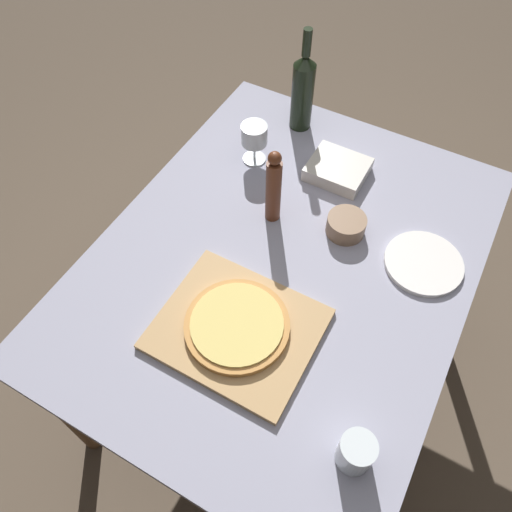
% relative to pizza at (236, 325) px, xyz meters
% --- Properties ---
extents(ground_plane, '(12.00, 12.00, 0.00)m').
position_rel_pizza_xyz_m(ground_plane, '(0.00, 0.26, -0.77)').
color(ground_plane, brown).
extents(dining_table, '(1.00, 1.29, 0.74)m').
position_rel_pizza_xyz_m(dining_table, '(0.00, 0.26, -0.12)').
color(dining_table, '#9393A8').
rests_on(dining_table, ground_plane).
extents(cutting_board, '(0.39, 0.33, 0.02)m').
position_rel_pizza_xyz_m(cutting_board, '(0.00, 0.00, -0.02)').
color(cutting_board, tan).
rests_on(cutting_board, dining_table).
extents(pizza, '(0.27, 0.27, 0.02)m').
position_rel_pizza_xyz_m(pizza, '(0.00, 0.00, 0.00)').
color(pizza, '#C68947').
rests_on(pizza, cutting_board).
extents(wine_bottle, '(0.07, 0.07, 0.35)m').
position_rel_pizza_xyz_m(wine_bottle, '(-0.21, 0.78, 0.11)').
color(wine_bottle, black).
rests_on(wine_bottle, dining_table).
extents(pepper_mill, '(0.04, 0.04, 0.25)m').
position_rel_pizza_xyz_m(pepper_mill, '(-0.10, 0.38, 0.09)').
color(pepper_mill, '#5B2D19').
rests_on(pepper_mill, dining_table).
extents(wine_glass, '(0.08, 0.08, 0.14)m').
position_rel_pizza_xyz_m(wine_glass, '(-0.26, 0.56, 0.07)').
color(wine_glass, silver).
rests_on(wine_glass, dining_table).
extents(small_bowl, '(0.11, 0.11, 0.06)m').
position_rel_pizza_xyz_m(small_bowl, '(0.11, 0.43, -0.00)').
color(small_bowl, '#84664C').
rests_on(small_bowl, dining_table).
extents(drinking_tumbler, '(0.08, 0.08, 0.09)m').
position_rel_pizza_xyz_m(drinking_tumbler, '(0.38, -0.14, 0.02)').
color(drinking_tumbler, silver).
rests_on(drinking_tumbler, dining_table).
extents(dinner_plate, '(0.22, 0.22, 0.01)m').
position_rel_pizza_xyz_m(dinner_plate, '(0.35, 0.42, -0.02)').
color(dinner_plate, white).
rests_on(dinner_plate, dining_table).
extents(food_container, '(0.18, 0.16, 0.04)m').
position_rel_pizza_xyz_m(food_container, '(0.00, 0.63, -0.01)').
color(food_container, beige).
rests_on(food_container, dining_table).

